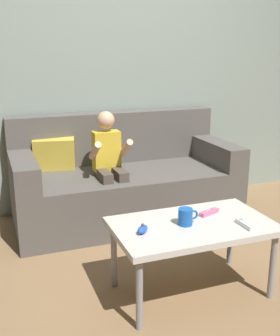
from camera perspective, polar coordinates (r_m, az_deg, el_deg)
ground_plane at (r=2.64m, az=9.20°, el=-15.62°), size 9.14×9.14×0.00m
wall_back at (r=3.71m, az=-2.41°, el=14.04°), size 4.57×0.05×2.50m
couch at (r=3.47m, az=-2.27°, el=-2.03°), size 1.80×0.80×0.86m
person_seated_on_couch at (r=3.19m, az=-4.16°, el=0.65°), size 0.29×0.36×0.92m
coffee_table at (r=2.39m, az=7.19°, el=-8.41°), size 0.90×0.53×0.43m
game_remote_pink_near_edge at (r=2.51m, az=9.42°, el=-6.00°), size 0.14×0.08×0.03m
nunchuk_blue at (r=2.23m, az=0.36°, el=-8.39°), size 0.09×0.09×0.05m
game_remote_white_far_corner at (r=2.39m, az=14.17°, el=-7.46°), size 0.04×0.14×0.03m
coffee_mug at (r=2.33m, az=6.28°, el=-6.63°), size 0.12×0.08×0.09m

